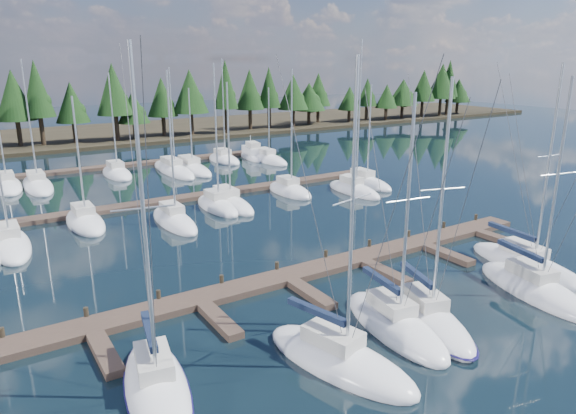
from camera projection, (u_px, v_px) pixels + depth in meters
ground at (209, 230)px, 42.81m from camera, size 260.00×260.00×0.00m
far_shore at (71, 137)px, 91.38m from camera, size 220.00×30.00×0.60m
main_dock at (290, 280)px, 32.50m from camera, size 44.00×6.13×0.90m
back_docks at (138, 182)px, 58.64m from camera, size 50.00×21.80×0.40m
front_sailboat_1 at (157, 387)px, 21.80m from camera, size 4.24×8.79×15.16m
front_sailboat_2 at (339, 359)px, 23.84m from camera, size 4.91×8.80×14.70m
front_sailboat_3 at (394, 324)px, 26.97m from camera, size 4.01×8.46×13.07m
front_sailboat_4 at (427, 318)px, 27.61m from camera, size 5.09×8.77×13.74m
front_sailboat_5 at (534, 289)px, 31.11m from camera, size 4.61×9.10×13.67m
front_sailboat_6 at (527, 265)px, 34.64m from camera, size 3.56×9.66×14.32m
back_sailboat_rows at (151, 190)px, 54.54m from camera, size 47.31×31.31×16.44m
motor_yacht_right at (252, 155)px, 73.68m from camera, size 3.99×8.05×3.84m
tree_line at (74, 99)px, 81.15m from camera, size 185.04×11.88×13.77m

